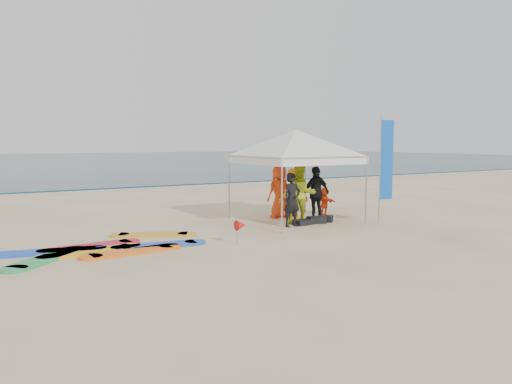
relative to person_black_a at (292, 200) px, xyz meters
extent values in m
plane|color=beige|center=(-2.17, -3.00, -0.84)|extent=(120.00, 120.00, 0.00)
cube|color=#0C2633|center=(-2.17, 57.00, -0.80)|extent=(160.00, 84.00, 0.08)
cube|color=silver|center=(-2.17, 15.20, -0.84)|extent=(160.00, 1.20, 0.01)
imported|color=black|center=(0.00, 0.00, 0.00)|extent=(0.63, 0.43, 1.68)
imported|color=#A8B81A|center=(0.55, 0.28, 0.12)|extent=(1.15, 1.06, 1.92)
imported|color=orange|center=(0.95, 1.24, 0.02)|extent=(1.18, 0.77, 1.73)
imported|color=black|center=(1.44, 0.64, 0.07)|extent=(1.08, 0.48, 1.82)
imported|color=red|center=(0.68, 1.74, 0.07)|extent=(0.92, 0.63, 1.81)
imported|color=#FD4F16|center=(2.35, 1.33, -0.34)|extent=(0.36, 0.95, 1.01)
cylinder|color=#A5A5A8|center=(-0.91, 2.44, 0.24)|extent=(0.05, 0.05, 2.16)
cylinder|color=#A5A5A8|center=(2.33, 2.44, 0.24)|extent=(0.05, 0.05, 2.16)
cylinder|color=#A5A5A8|center=(-0.91, -0.80, 0.24)|extent=(0.05, 0.05, 2.16)
cylinder|color=#A5A5A8|center=(2.33, -0.80, 0.24)|extent=(0.05, 0.05, 2.16)
cube|color=white|center=(0.71, -0.80, 1.20)|extent=(3.34, 0.02, 0.24)
cube|color=white|center=(0.71, 2.44, 1.20)|extent=(3.34, 0.02, 0.24)
cube|color=white|center=(-0.91, 0.82, 1.20)|extent=(0.02, 3.34, 0.24)
cube|color=white|center=(2.33, 0.82, 1.20)|extent=(0.02, 3.34, 0.24)
pyramid|color=white|center=(0.71, 0.82, 2.19)|extent=(4.58, 4.58, 0.86)
cylinder|color=#A5A5A8|center=(2.70, -1.01, 0.87)|extent=(0.04, 0.04, 3.41)
cube|color=blue|center=(2.98, -1.01, 1.21)|extent=(0.54, 0.03, 2.54)
cylinder|color=#A5A5A8|center=(-2.77, -1.51, -0.54)|extent=(0.02, 0.02, 0.60)
cone|color=red|center=(-2.65, -1.51, -0.34)|extent=(0.28, 0.28, 0.28)
cube|color=black|center=(1.05, 0.11, -0.73)|extent=(0.63, 0.48, 0.22)
cube|color=black|center=(0.93, 0.11, -0.75)|extent=(0.47, 0.31, 0.18)
cube|color=black|center=(0.46, 0.10, -0.76)|extent=(0.54, 0.45, 0.16)
cube|color=black|center=(1.56, 0.13, -0.74)|extent=(0.44, 0.43, 0.20)
cube|color=blue|center=(-7.22, -0.06, -0.80)|extent=(2.45, 1.05, 0.07)
cube|color=red|center=(-6.10, 0.03, -0.80)|extent=(2.07, 0.73, 0.07)
cube|color=gold|center=(-4.22, 0.73, -0.80)|extent=(1.92, 1.34, 0.07)
cube|color=green|center=(-7.23, -0.79, -0.80)|extent=(1.81, 1.72, 0.07)
cube|color=blue|center=(-4.57, -0.71, -0.80)|extent=(1.92, 0.80, 0.07)
cube|color=gold|center=(-6.23, -0.59, -0.80)|extent=(2.03, 0.77, 0.07)
cube|color=orange|center=(-5.39, -1.09, -0.80)|extent=(1.99, 0.70, 0.07)
camera|label=1|loc=(-8.82, -12.59, 1.82)|focal=35.00mm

